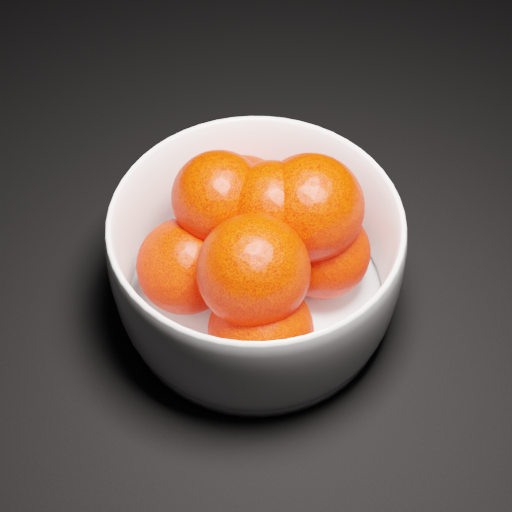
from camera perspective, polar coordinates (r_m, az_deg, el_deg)
bowl at (r=0.61m, az=0.00°, el=-0.35°), size 0.25×0.25×0.12m
orange_pile at (r=0.60m, az=0.21°, el=1.18°), size 0.19×0.21×0.14m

